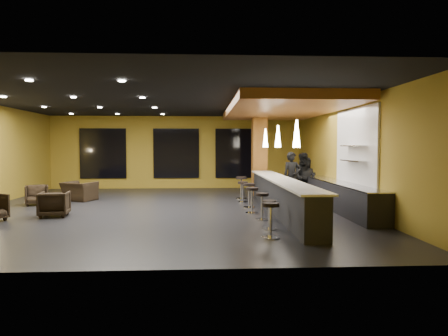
{
  "coord_description": "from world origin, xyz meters",
  "views": [
    {
      "loc": [
        1.27,
        -12.99,
        2.02
      ],
      "look_at": [
        2.0,
        0.5,
        1.3
      ],
      "focal_mm": 32.0,
      "sensor_mm": 36.0,
      "label": 1
    }
  ],
  "objects": [
    {
      "name": "floor",
      "position": [
        0.0,
        0.0,
        -0.05
      ],
      "size": [
        12.0,
        13.0,
        0.1
      ],
      "primitive_type": "cube",
      "color": "black",
      "rests_on": "ground"
    },
    {
      "name": "ceiling",
      "position": [
        0.0,
        0.0,
        3.55
      ],
      "size": [
        12.0,
        13.0,
        0.1
      ],
      "primitive_type": "cube",
      "color": "black"
    },
    {
      "name": "wall_back",
      "position": [
        0.0,
        6.55,
        1.75
      ],
      "size": [
        12.0,
        0.1,
        3.5
      ],
      "primitive_type": "cube",
      "color": "olive",
      "rests_on": "floor"
    },
    {
      "name": "wall_front",
      "position": [
        0.0,
        -6.55,
        1.75
      ],
      "size": [
        12.0,
        0.1,
        3.5
      ],
      "primitive_type": "cube",
      "color": "olive",
      "rests_on": "floor"
    },
    {
      "name": "wall_right",
      "position": [
        6.05,
        0.0,
        1.75
      ],
      "size": [
        0.1,
        13.0,
        3.5
      ],
      "primitive_type": "cube",
      "color": "olive",
      "rests_on": "floor"
    },
    {
      "name": "wood_soffit",
      "position": [
        4.0,
        1.0,
        3.36
      ],
      "size": [
        3.6,
        8.0,
        0.28
      ],
      "primitive_type": "cube",
      "color": "brown",
      "rests_on": "ceiling"
    },
    {
      "name": "window_left",
      "position": [
        -3.5,
        6.44,
        1.7
      ],
      "size": [
        2.2,
        0.06,
        2.4
      ],
      "primitive_type": "cube",
      "color": "black",
      "rests_on": "wall_back"
    },
    {
      "name": "window_center",
      "position": [
        0.0,
        6.44,
        1.7
      ],
      "size": [
        2.2,
        0.06,
        2.4
      ],
      "primitive_type": "cube",
      "color": "black",
      "rests_on": "wall_back"
    },
    {
      "name": "window_right",
      "position": [
        3.0,
        6.44,
        1.7
      ],
      "size": [
        2.2,
        0.06,
        2.4
      ],
      "primitive_type": "cube",
      "color": "black",
      "rests_on": "wall_back"
    },
    {
      "name": "tile_backsplash",
      "position": [
        5.96,
        -1.0,
        2.0
      ],
      "size": [
        0.06,
        3.2,
        2.4
      ],
      "primitive_type": "cube",
      "color": "white",
      "rests_on": "wall_right"
    },
    {
      "name": "bar_counter",
      "position": [
        3.65,
        -1.0,
        0.5
      ],
      "size": [
        0.6,
        8.0,
        1.0
      ],
      "primitive_type": "cube",
      "color": "black",
      "rests_on": "floor"
    },
    {
      "name": "bar_top",
      "position": [
        3.65,
        -1.0,
        1.02
      ],
      "size": [
        0.78,
        8.1,
        0.05
      ],
      "primitive_type": "cube",
      "color": "white",
      "rests_on": "bar_counter"
    },
    {
      "name": "prep_counter",
      "position": [
        5.65,
        -0.5,
        0.43
      ],
      "size": [
        0.7,
        6.0,
        0.86
      ],
      "primitive_type": "cube",
      "color": "black",
      "rests_on": "floor"
    },
    {
      "name": "prep_top",
      "position": [
        5.65,
        -0.5,
        0.89
      ],
      "size": [
        0.72,
        6.0,
        0.03
      ],
      "primitive_type": "cube",
      "color": "silver",
      "rests_on": "prep_counter"
    },
    {
      "name": "wall_shelf_lower",
      "position": [
        5.82,
        -1.2,
        1.6
      ],
      "size": [
        0.3,
        1.5,
        0.03
      ],
      "primitive_type": "cube",
      "color": "silver",
      "rests_on": "wall_right"
    },
    {
      "name": "wall_shelf_upper",
      "position": [
        5.82,
        -1.2,
        2.05
      ],
      "size": [
        0.3,
        1.5,
        0.03
      ],
      "primitive_type": "cube",
      "color": "silver",
      "rests_on": "wall_right"
    },
    {
      "name": "column",
      "position": [
        3.65,
        3.6,
        1.75
      ],
      "size": [
        0.6,
        0.6,
        3.5
      ],
      "primitive_type": "cube",
      "color": "brown",
      "rests_on": "floor"
    },
    {
      "name": "pendant_0",
      "position": [
        3.65,
        -3.0,
        2.35
      ],
      "size": [
        0.2,
        0.2,
        0.7
      ],
      "primitive_type": "cone",
      "color": "white",
      "rests_on": "wood_soffit"
    },
    {
      "name": "pendant_1",
      "position": [
        3.65,
        -0.5,
        2.35
      ],
      "size": [
        0.2,
        0.2,
        0.7
      ],
      "primitive_type": "cone",
      "color": "white",
      "rests_on": "wood_soffit"
    },
    {
      "name": "pendant_2",
      "position": [
        3.65,
        2.0,
        2.35
      ],
      "size": [
        0.2,
        0.2,
        0.7
      ],
      "primitive_type": "cone",
      "color": "white",
      "rests_on": "wood_soffit"
    },
    {
      "name": "staff_a",
      "position": [
        4.56,
        1.5,
        0.92
      ],
      "size": [
        0.71,
        0.51,
        1.83
      ],
      "primitive_type": "imported",
      "rotation": [
        0.0,
        0.0,
        0.11
      ],
      "color": "black",
      "rests_on": "floor"
    },
    {
      "name": "staff_b",
      "position": [
        5.16,
        2.02,
        0.9
      ],
      "size": [
        1.05,
        0.94,
        1.79
      ],
      "primitive_type": "imported",
      "rotation": [
        0.0,
        0.0,
        -0.35
      ],
      "color": "black",
      "rests_on": "floor"
    },
    {
      "name": "staff_c",
      "position": [
        5.25,
        2.19,
        0.82
      ],
      "size": [
        0.82,
        0.55,
        1.65
      ],
      "primitive_type": "imported",
      "rotation": [
        0.0,
        0.0,
        0.04
      ],
      "color": "black",
      "rests_on": "floor"
    },
    {
      "name": "armchair_b",
      "position": [
        -3.02,
        -1.27,
        0.36
      ],
      "size": [
        0.88,
        0.9,
        0.73
      ],
      "primitive_type": "imported",
      "rotation": [
        0.0,
        0.0,
        3.27
      ],
      "color": "black",
      "rests_on": "floor"
    },
    {
      "name": "armchair_c",
      "position": [
        -4.49,
        1.12,
        0.34
      ],
      "size": [
        0.96,
        0.97,
        0.69
      ],
      "primitive_type": "imported",
      "rotation": [
        0.0,
        0.0,
        0.38
      ],
      "color": "black",
      "rests_on": "floor"
    },
    {
      "name": "armchair_d",
      "position": [
        -3.35,
        2.16,
        0.35
      ],
      "size": [
        1.38,
        1.31,
        0.7
      ],
      "primitive_type": "imported",
      "rotation": [
        0.0,
        0.0,
        2.72
      ],
      "color": "black",
      "rests_on": "floor"
    },
    {
      "name": "bar_stool_0",
      "position": [
        2.77,
        -4.35,
        0.51
      ],
      "size": [
        0.4,
        0.4,
        0.79
      ],
      "rotation": [
        0.0,
        0.0,
        -0.03
      ],
      "color": "silver",
      "rests_on": "floor"
    },
    {
      "name": "bar_stool_1",
      "position": [
        2.9,
        -3.4,
        0.46
      ],
      "size": [
        0.36,
        0.36,
        0.72
      ],
      "rotation": [
        0.0,
        0.0,
        -0.32
      ],
      "color": "silver",
      "rests_on": "floor"
    },
    {
      "name": "bar_stool_2",
      "position": [
        2.91,
        -2.14,
        0.48
      ],
      "size": [
        0.38,
        0.38,
        0.75
      ],
      "rotation": [
        0.0,
        0.0,
        -0.22
      ],
      "color": "silver",
      "rests_on": "floor"
    },
    {
      "name": "bar_stool_3",
      "position": [
        2.77,
        -1.06,
        0.5
      ],
      "size": [
        0.4,
        0.4,
        0.79
      ],
      "rotation": [
        0.0,
        0.0,
        -0.1
      ],
      "color": "silver",
      "rests_on": "floor"
    },
    {
      "name": "bar_stool_4",
      "position": [
        2.81,
        0.05,
        0.52
      ],
      "size": [
        0.41,
        0.41,
        0.81
      ],
      "rotation": [
        0.0,
        0.0,
        0.33
      ],
      "color": "silver",
      "rests_on": "floor"
    },
    {
      "name": "bar_stool_5",
      "position": [
        2.73,
        1.34,
        0.49
      ],
      "size": [
        0.38,
        0.38,
        0.76
      ],
      "rotation": [
        0.0,
        0.0,
        0.26
      ],
      "color": "silver",
      "rests_on": "floor"
    },
    {
      "name": "bar_stool_6",
      "position": [
        2.76,
        2.29,
        0.55
      ],
      "size": [
        0.44,
        0.44,
        0.86
      ],
      "rotation": [
        0.0,
        0.0,
        0.04
      ],
      "color": "silver",
      "rests_on": "floor"
    }
  ]
}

